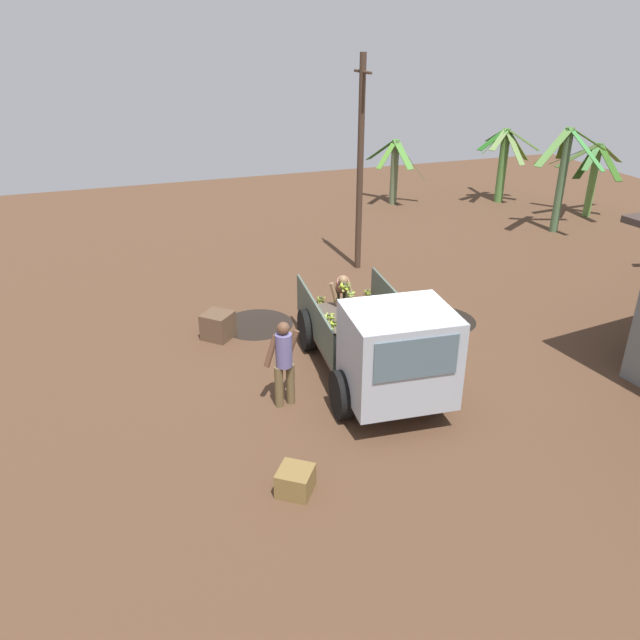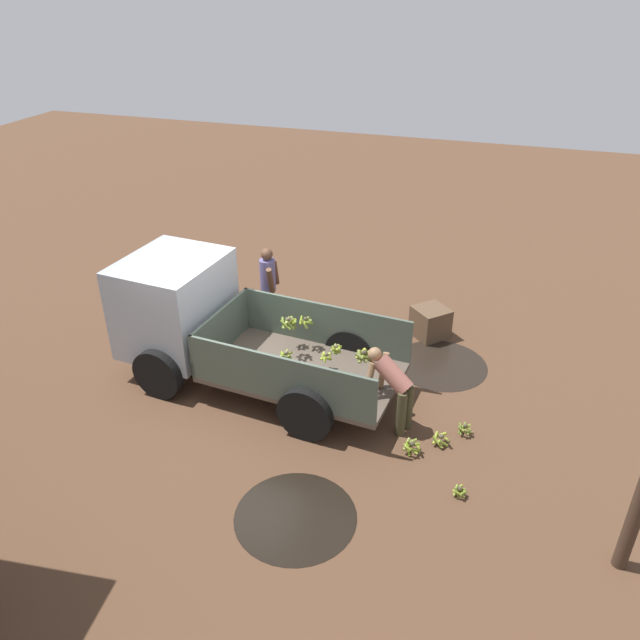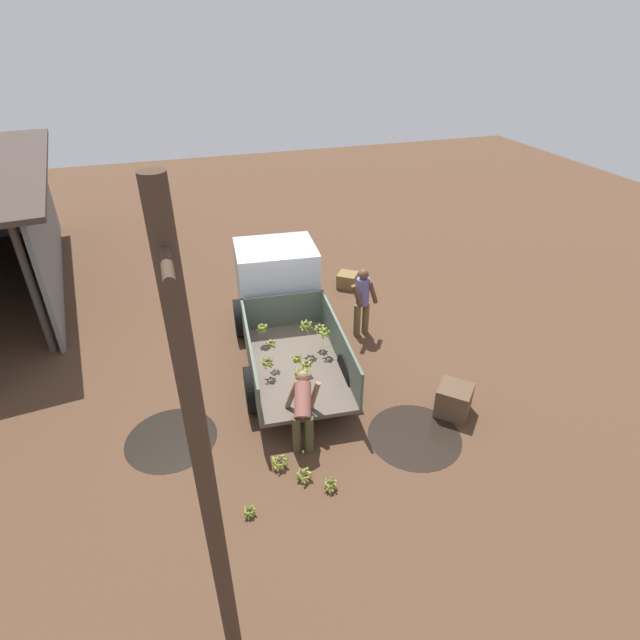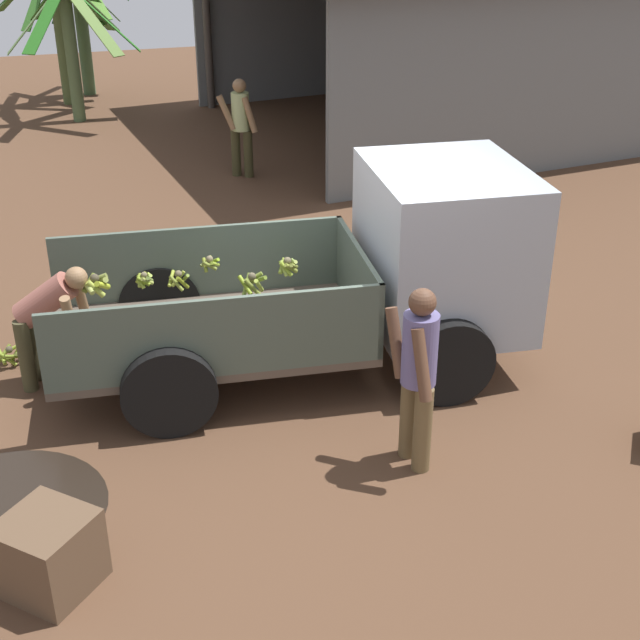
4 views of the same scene
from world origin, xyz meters
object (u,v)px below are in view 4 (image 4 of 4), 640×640
Objects in this scene: person_foreground_visitor at (417,370)px; person_bystander_near_shed at (241,123)px; person_worker_loading at (46,316)px; wooden_crate_0 at (49,553)px; banana_bunch_on_ground_2 at (10,354)px; cargo_truck at (397,265)px.

person_foreground_visitor is 1.04× the size of person_bystander_near_shed.
wooden_crate_0 is (-0.12, -2.83, -0.46)m from person_worker_loading.
person_foreground_visitor is 1.30× the size of person_worker_loading.
person_worker_loading is (-2.87, 2.21, -0.16)m from person_foreground_visitor.
wooden_crate_0 is at bearing 3.48° from person_foreground_visitor.
banana_bunch_on_ground_2 is at bearing 146.25° from person_worker_loading.
person_bystander_near_shed is at bearing 96.94° from cargo_truck.
person_bystander_near_shed is at bearing 69.27° from wooden_crate_0.
person_foreground_visitor is 5.89× the size of banana_bunch_on_ground_2.
cargo_truck is at bearing -114.03° from person_foreground_visitor.
person_foreground_visitor is 2.80× the size of wooden_crate_0.
wooden_crate_0 is at bearing -84.84° from banana_bunch_on_ground_2.
banana_bunch_on_ground_2 is at bearing -47.92° from person_foreground_visitor.
person_foreground_visitor is 8.10m from person_bystander_near_shed.
banana_bunch_on_ground_2 is (-3.60, -5.35, -0.75)m from person_bystander_near_shed.
person_worker_loading is at bearing 87.52° from wooden_crate_0.
person_bystander_near_shed is (-0.20, 6.34, -0.17)m from cargo_truck.
person_worker_loading is 0.80× the size of person_bystander_near_shed.
person_foreground_visitor reaches higher than person_bystander_near_shed.
banana_bunch_on_ground_2 is at bearing 0.95° from person_bystander_near_shed.
cargo_truck is 2.90× the size of person_foreground_visitor.
wooden_crate_0 is at bearing 14.15° from person_bystander_near_shed.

